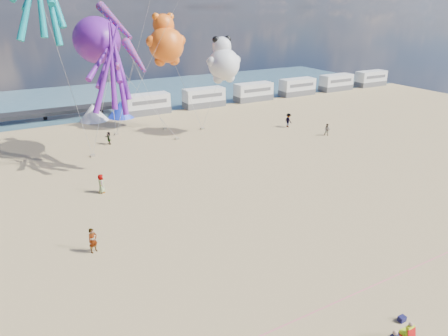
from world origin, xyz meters
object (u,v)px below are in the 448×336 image
at_px(motorhome_5, 371,79).
at_px(sandbag_b, 177,139).
at_px(motorhome_1, 204,98).
at_px(cooler_navy, 402,319).
at_px(tent_white, 93,112).
at_px(beachgoer_0, 101,184).
at_px(motorhome_4, 336,82).
at_px(standing_person, 93,240).
at_px(kite_teddy_orange, 166,45).
at_px(beachgoer_1, 327,130).
at_px(motorhome_3, 297,87).
at_px(beachgoer_2, 288,120).
at_px(motorhome_2, 253,92).
at_px(tent_blue, 121,109).
at_px(kite_panda, 224,64).
at_px(motorhome_0, 147,104).
at_px(windsock_mid, 115,21).
at_px(kite_octopus_purple, 97,40).
at_px(sandbag_a, 93,155).
at_px(sandbag_e, 116,134).
at_px(sandbag_c, 202,129).
at_px(beachgoer_4, 109,138).
at_px(sandbag_d, 165,129).
at_px(windsock_right, 135,56).
at_px(windsock_left, 114,49).

relative_size(motorhome_5, sandbag_b, 13.20).
height_order(motorhome_1, cooler_navy, motorhome_1).
height_order(tent_white, beachgoer_0, tent_white).
height_order(motorhome_4, sandbag_b, motorhome_4).
distance_m(motorhome_4, standing_person, 62.96).
bearing_deg(tent_white, kite_teddy_orange, -46.38).
relative_size(tent_white, beachgoer_1, 2.63).
height_order(motorhome_3, beachgoer_1, motorhome_3).
distance_m(motorhome_1, cooler_navy, 49.26).
bearing_deg(beachgoer_2, motorhome_2, -15.85).
xyz_separation_m(motorhome_3, tent_blue, (-32.50, 0.00, -0.30)).
relative_size(standing_person, kite_panda, 0.27).
bearing_deg(motorhome_0, windsock_mid, -117.64).
height_order(kite_octopus_purple, kite_teddy_orange, kite_octopus_purple).
bearing_deg(motorhome_3, tent_blue, 180.00).
height_order(beachgoer_0, windsock_mid, windsock_mid).
distance_m(motorhome_3, tent_blue, 32.50).
bearing_deg(sandbag_a, motorhome_0, 52.74).
relative_size(sandbag_e, kite_panda, 0.08).
distance_m(motorhome_5, windsock_mid, 57.84).
bearing_deg(standing_person, windsock_mid, 45.47).
xyz_separation_m(motorhome_1, windsock_mid, (-16.80, -13.95, 12.16)).
height_order(motorhome_0, motorhome_3, same).
relative_size(motorhome_3, motorhome_5, 1.00).
xyz_separation_m(motorhome_2, kite_panda, (-13.78, -14.34, 7.12)).
distance_m(beachgoer_2, sandbag_a, 25.57).
relative_size(sandbag_a, kite_panda, 0.08).
xyz_separation_m(motorhome_5, kite_teddy_orange, (-47.30, -8.60, 9.16)).
distance_m(motorhome_5, kite_panda, 45.21).
distance_m(motorhome_3, kite_octopus_purple, 41.87).
distance_m(cooler_navy, kite_panda, 35.32).
distance_m(sandbag_a, sandbag_c, 15.36).
height_order(tent_blue, cooler_navy, tent_blue).
xyz_separation_m(sandbag_a, kite_teddy_orange, (11.59, 6.37, 10.55)).
bearing_deg(sandbag_a, sandbag_e, 56.42).
height_order(standing_person, beachgoer_4, standing_person).
bearing_deg(sandbag_d, tent_blue, 109.66).
distance_m(motorhome_0, kite_panda, 16.85).
bearing_deg(windsock_right, windsock_mid, 86.96).
bearing_deg(beachgoer_2, motorhome_1, 17.03).
bearing_deg(sandbag_e, motorhome_1, 27.07).
bearing_deg(beachgoer_1, motorhome_3, 111.24).
distance_m(tent_blue, beachgoer_1, 29.42).
relative_size(sandbag_c, windsock_mid, 0.07).
relative_size(beachgoer_2, kite_panda, 0.29).
distance_m(tent_white, beachgoer_4, 11.68).
bearing_deg(kite_panda, motorhome_5, 25.99).
bearing_deg(sandbag_a, motorhome_3, 20.58).
bearing_deg(motorhome_1, sandbag_a, -144.37).
height_order(kite_teddy_orange, windsock_left, windsock_left).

